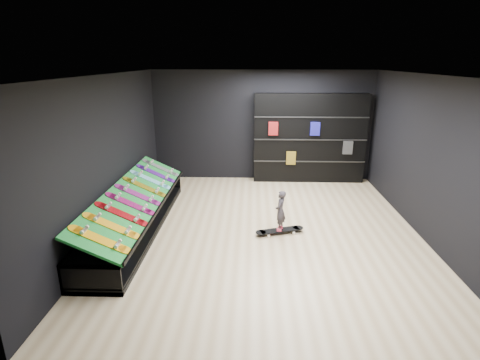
{
  "coord_description": "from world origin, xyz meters",
  "views": [
    {
      "loc": [
        -0.26,
        -6.78,
        3.26
      ],
      "look_at": [
        -0.5,
        0.2,
        1.0
      ],
      "focal_mm": 28.0,
      "sensor_mm": 36.0,
      "label": 1
    }
  ],
  "objects_px": {
    "display_rack": "(137,218)",
    "back_shelving": "(309,138)",
    "floor_skateboard": "(280,231)",
    "child": "(280,218)"
  },
  "relations": [
    {
      "from": "display_rack",
      "to": "floor_skateboard",
      "type": "height_order",
      "value": "display_rack"
    },
    {
      "from": "display_rack",
      "to": "floor_skateboard",
      "type": "bearing_deg",
      "value": -2.17
    },
    {
      "from": "floor_skateboard",
      "to": "child",
      "type": "xyz_separation_m",
      "value": [
        0.0,
        0.0,
        0.28
      ]
    },
    {
      "from": "back_shelving",
      "to": "child",
      "type": "height_order",
      "value": "back_shelving"
    },
    {
      "from": "display_rack",
      "to": "back_shelving",
      "type": "height_order",
      "value": "back_shelving"
    },
    {
      "from": "display_rack",
      "to": "back_shelving",
      "type": "xyz_separation_m",
      "value": [
        3.84,
        3.32,
        0.95
      ]
    },
    {
      "from": "back_shelving",
      "to": "floor_skateboard",
      "type": "xyz_separation_m",
      "value": [
        -1.0,
        -3.43,
        -1.16
      ]
    },
    {
      "from": "floor_skateboard",
      "to": "display_rack",
      "type": "bearing_deg",
      "value": 160.28
    },
    {
      "from": "display_rack",
      "to": "child",
      "type": "bearing_deg",
      "value": -2.17
    },
    {
      "from": "back_shelving",
      "to": "floor_skateboard",
      "type": "distance_m",
      "value": 3.75
    }
  ]
}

